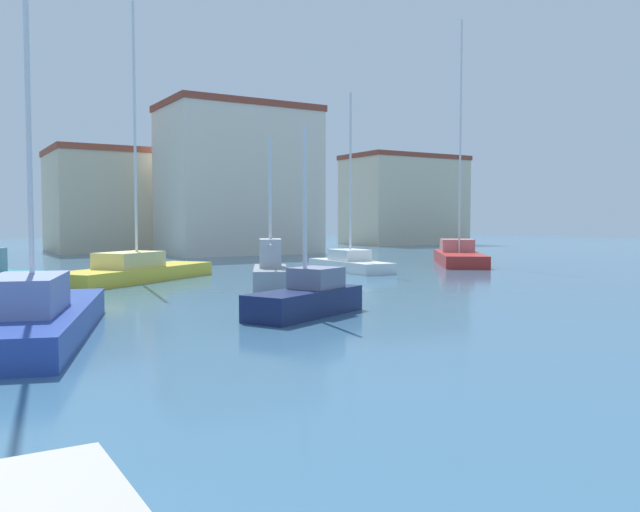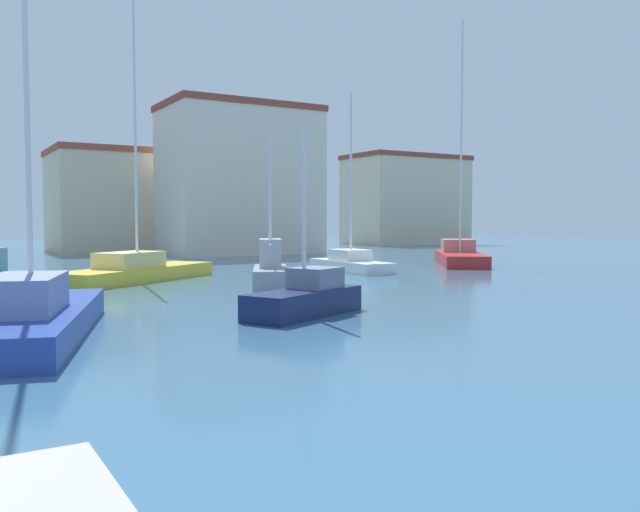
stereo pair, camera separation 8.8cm
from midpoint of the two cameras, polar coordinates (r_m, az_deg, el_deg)
The scene contains 10 objects.
water at distance 29.21m, azimuth -4.72°, elevation -2.15°, with size 160.00×160.00×0.00m, color #38607F.
sailboat_red_inner_mooring at distance 40.97m, azimuth 11.95°, elevation 0.12°, with size 7.26×8.61×14.69m.
sailboat_white_distant_north at distance 34.56m, azimuth 2.56°, elevation -0.52°, with size 2.10×6.04×9.35m.
sailboat_navy_far_right at distance 18.51m, azimuth -1.27°, elevation -3.59°, with size 4.28×3.03×5.34m.
sailboat_yellow_far_left at distance 29.97m, azimuth -15.90°, elevation -1.14°, with size 8.35×7.00×12.18m.
sailboat_grey_center_channel at distance 25.13m, azimuth -4.45°, elevation -1.41°, with size 3.01×4.36×5.89m.
sailboat_blue_behind_lamppost at distance 16.33m, azimuth -23.99°, elevation -4.66°, with size 4.80×8.58×13.36m.
yacht_club at distance 59.45m, azimuth -18.00°, elevation 4.61°, with size 9.73×9.07×8.70m.
warehouse_block at distance 52.87m, azimuth -7.18°, elevation 6.59°, with size 11.89×7.80×11.75m.
harbor_office at distance 73.82m, azimuth 7.33°, elevation 4.87°, with size 12.96×7.84×9.83m.
Camera 1 is at (2.08, -6.06, 2.70)m, focal length 36.67 mm.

